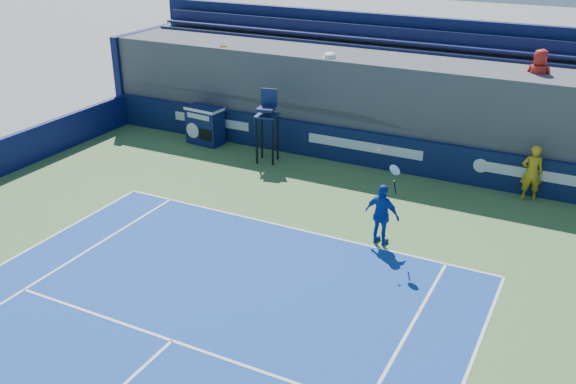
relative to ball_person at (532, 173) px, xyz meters
The scene contains 6 objects.
ball_person is the anchor object (origin of this frame).
back_hoarding 5.32m from the ball_person, behind, with size 20.40×0.21×1.20m.
match_clock 11.26m from the ball_person, behind, with size 1.38×0.85×1.40m.
umpire_chair 8.44m from the ball_person, behind, with size 0.82×0.82×2.48m.
tennis_player 5.46m from the ball_person, 123.02° to the right, with size 1.01×0.58×2.57m.
stadium_seating 5.90m from the ball_person, 155.69° to the left, with size 21.00×4.05×4.40m.
Camera 1 is at (6.83, -1.88, 7.94)m, focal length 40.00 mm.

